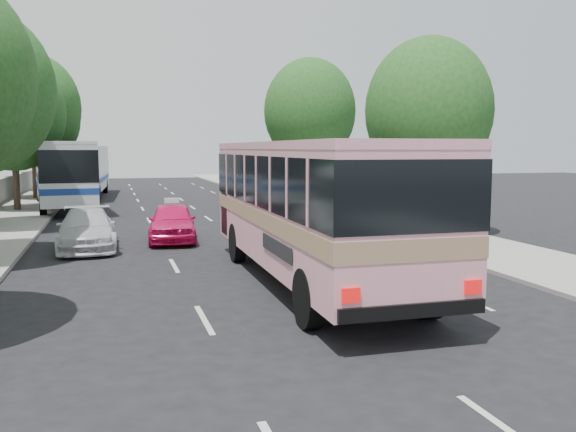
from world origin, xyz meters
name	(u,v)px	position (x,y,z in m)	size (l,w,h in m)	color
ground	(269,292)	(0.00, 0.00, 0.00)	(120.00, 120.00, 0.00)	black
sidewalk_left	(14,215)	(-8.50, 20.00, 0.07)	(4.00, 90.00, 0.15)	#9E998E
sidewalk_right	(323,206)	(8.50, 20.00, 0.06)	(4.00, 90.00, 0.12)	#9E998E
tree_left_d	(14,109)	(-8.52, 21.94, 5.63)	(5.52, 5.52, 8.60)	#38281E
tree_left_e	(33,104)	(-8.42, 29.94, 6.43)	(6.30, 6.30, 9.82)	#38281E
tree_left_f	(42,116)	(-8.62, 37.94, 6.00)	(5.88, 5.88, 9.16)	#38281E
tree_right_near	(431,106)	(8.78, 7.94, 5.20)	(5.10, 5.10, 7.95)	#38281E
tree_right_far	(311,108)	(9.08, 23.94, 6.12)	(6.00, 6.00, 9.35)	#38281E
pink_bus	(311,196)	(1.30, 0.70, 2.28)	(3.05, 11.50, 3.66)	pink
pink_taxi	(172,222)	(-1.45, 9.02, 0.73)	(1.71, 4.26, 1.45)	#E5135D
white_pickup	(87,229)	(-4.50, 8.00, 0.69)	(1.92, 4.73, 1.37)	silver
tour_coach_front	(62,169)	(-6.30, 23.49, 2.32)	(4.26, 13.10, 3.85)	white
tour_coach_rear	(85,166)	(-5.38, 32.26, 2.20)	(3.29, 12.34, 3.66)	white
taxi_roof_sign	(172,201)	(-1.45, 9.02, 1.54)	(0.55, 0.18, 0.18)	silver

